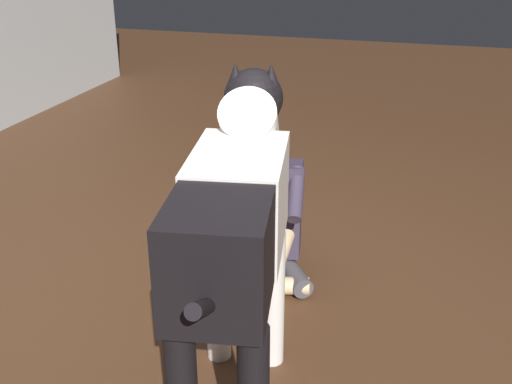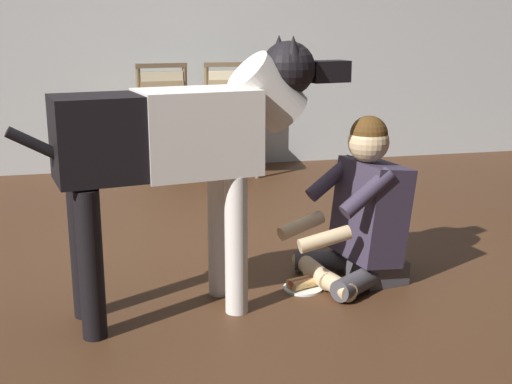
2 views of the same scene
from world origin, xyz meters
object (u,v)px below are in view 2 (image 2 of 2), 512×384
at_px(dining_chair_left_of_pair, 166,115).
at_px(large_dog, 184,141).
at_px(hot_dog_on_plate, 303,284).
at_px(person_sitting_on_floor, 362,214).
at_px(dining_chair_right_of_pair, 231,113).

bearing_deg(dining_chair_left_of_pair, large_dog, -94.25).
distance_m(large_dog, hot_dog_on_plate, 1.00).
distance_m(person_sitting_on_floor, hot_dog_on_plate, 0.47).
xyz_separation_m(dining_chair_left_of_pair, hot_dog_on_plate, (0.39, -2.82, -0.52)).
bearing_deg(large_dog, dining_chair_right_of_pair, 74.68).
xyz_separation_m(dining_chair_left_of_pair, dining_chair_right_of_pair, (0.58, -0.00, 0.00)).
relative_size(large_dog, hot_dog_on_plate, 7.66).
bearing_deg(person_sitting_on_floor, large_dog, -170.22).
bearing_deg(person_sitting_on_floor, dining_chair_right_of_pair, 92.78).
distance_m(dining_chair_left_of_pair, dining_chair_right_of_pair, 0.58).
relative_size(dining_chair_right_of_pair, large_dog, 0.63).
xyz_separation_m(person_sitting_on_floor, large_dog, (-0.94, -0.16, 0.45)).
distance_m(dining_chair_left_of_pair, hot_dog_on_plate, 2.89).
bearing_deg(hot_dog_on_plate, large_dog, -170.22).
height_order(dining_chair_left_of_pair, large_dog, large_dog).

